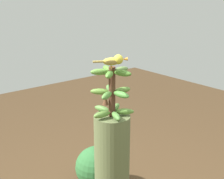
% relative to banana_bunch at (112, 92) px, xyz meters
% --- Properties ---
extents(banana_bunch, '(0.27, 0.27, 0.31)m').
position_rel_banana_bunch_xyz_m(banana_bunch, '(0.00, 0.00, 0.00)').
color(banana_bunch, '#4C2D1E').
rests_on(banana_bunch, banana_tree).
extents(perched_bird, '(0.12, 0.18, 0.08)m').
position_rel_banana_bunch_xyz_m(perched_bird, '(0.04, -0.02, 0.20)').
color(perched_bird, '#C68933').
rests_on(perched_bird, banana_bunch).
extents(tropical_shrub, '(0.38, 0.38, 0.41)m').
position_rel_banana_bunch_xyz_m(tropical_shrub, '(-0.63, 0.33, -0.95)').
color(tropical_shrub, brown).
rests_on(tropical_shrub, ground).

